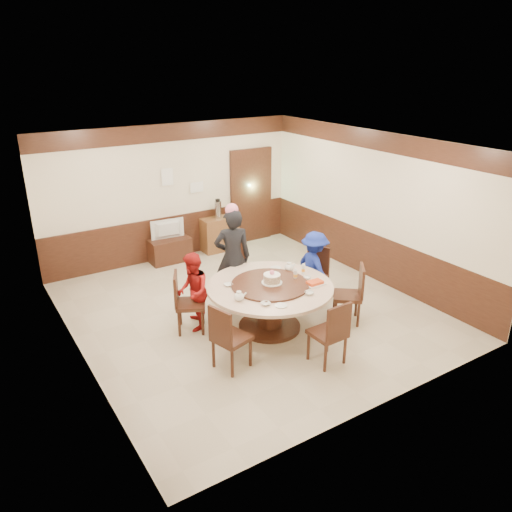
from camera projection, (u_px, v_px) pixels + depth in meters
room at (248, 251)px, 8.12m from camera, size 6.00×6.04×2.84m
banquet_table at (270, 298)px, 7.75m from camera, size 1.96×1.96×0.78m
chair_0 at (313, 285)px, 8.73m from camera, size 0.59×0.59×0.97m
chair_1 at (242, 280)px, 8.90m from camera, size 0.45×0.46×0.97m
chair_2 at (189, 313)px, 7.78m from camera, size 0.60×0.59×0.97m
chair_3 at (231, 348)px, 6.84m from camera, size 0.55×0.54×0.97m
chair_4 at (328, 343)px, 6.95m from camera, size 0.45×0.46×0.97m
chair_5 at (348, 304)px, 8.05m from camera, size 0.62×0.62×0.97m
person_standing at (233, 257)px, 8.45m from camera, size 0.73×0.61×1.71m
person_red at (193, 292)px, 7.74m from camera, size 0.67×0.74×1.25m
person_blue at (314, 268)px, 8.58m from camera, size 0.51×0.85×1.29m
birthday_cake at (272, 278)px, 7.65m from camera, size 0.32×0.32×0.21m
teapot_left at (239, 297)px, 7.17m from camera, size 0.17×0.15×0.13m
teapot_right at (289, 267)px, 8.16m from camera, size 0.17×0.15×0.13m
bowl_0 at (228, 285)px, 7.64m from camera, size 0.13×0.13×0.03m
bowl_1 at (309, 293)px, 7.37m from camera, size 0.14×0.14×0.04m
bowl_2 at (266, 304)px, 7.06m from camera, size 0.14×0.14×0.03m
bowl_3 at (307, 278)px, 7.88m from camera, size 0.12×0.12×0.04m
saucer_near at (281, 305)px, 7.03m from camera, size 0.18×0.18×0.01m
saucer_far at (276, 268)px, 8.28m from camera, size 0.18×0.18×0.01m
shrimp_platter at (315, 283)px, 7.67m from camera, size 0.30×0.20×0.06m
bottle_0 at (295, 275)px, 7.84m from camera, size 0.06×0.06×0.16m
bottle_1 at (303, 269)px, 8.04m from camera, size 0.06×0.06×0.16m
tv_stand at (170, 250)px, 10.45m from camera, size 0.85×0.45×0.50m
television at (169, 230)px, 10.28m from camera, size 0.71×0.14×0.40m
side_cabinet at (219, 234)px, 11.02m from camera, size 0.80×0.40×0.75m
thermos at (218, 209)px, 10.81m from camera, size 0.15×0.15×0.38m
notice_left at (167, 177)px, 10.12m from camera, size 0.25×0.00×0.35m
notice_right at (197, 187)px, 10.56m from camera, size 0.30×0.00×0.22m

